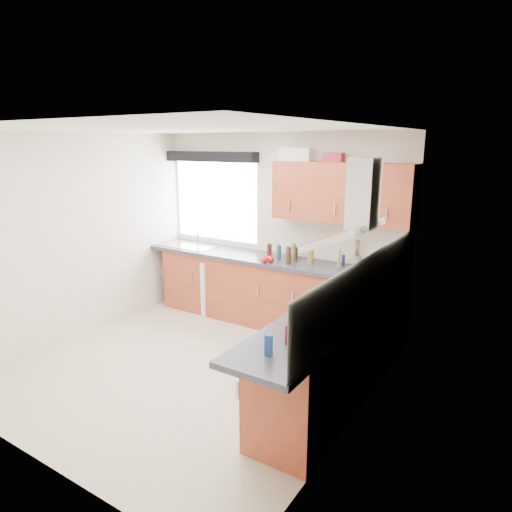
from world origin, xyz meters
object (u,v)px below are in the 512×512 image
Objects in this scene: oven at (336,354)px; upper_cabinets at (342,193)px; washing_machine at (209,283)px; extractor_hood at (353,214)px.

oven is 0.50× the size of upper_cabinets.
oven is at bearing -67.46° from upper_cabinets.
washing_machine is (-2.50, 1.22, -0.04)m from oven.
washing_machine is at bearing 153.99° from oven.
extractor_hood reaches higher than washing_machine.
oven is 2.78m from washing_machine.
oven is 1.35m from extractor_hood.
oven is 1.10× the size of washing_machine.
upper_cabinets is at bearing 112.54° from oven.
washing_machine is (-2.60, 1.22, -1.38)m from extractor_hood.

